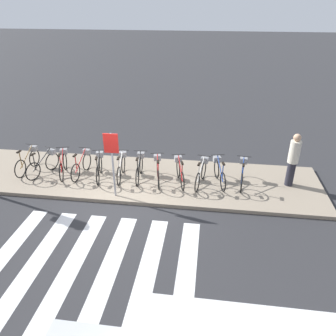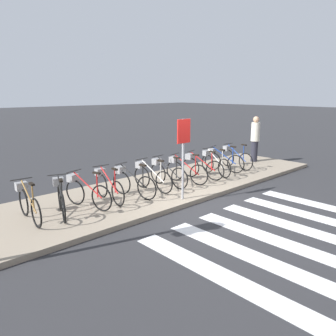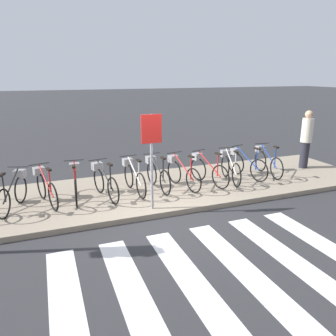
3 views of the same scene
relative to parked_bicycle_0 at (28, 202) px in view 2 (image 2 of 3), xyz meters
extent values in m
plane|color=#2D2D30|center=(3.72, -1.55, -0.54)|extent=(120.00, 120.00, 0.00)
cube|color=gray|center=(3.72, 0.00, -0.48)|extent=(12.77, 3.10, 0.12)
torus|color=black|center=(-0.04, -0.53, -0.10)|extent=(0.08, 0.64, 0.64)
torus|color=black|center=(0.02, 0.34, -0.10)|extent=(0.08, 0.64, 0.64)
cylinder|color=olive|center=(-0.01, -0.10, 0.16)|extent=(0.09, 0.89, 0.54)
cylinder|color=olive|center=(-0.03, -0.41, 0.19)|extent=(0.03, 0.03, 0.57)
cube|color=black|center=(-0.03, -0.41, 0.49)|extent=(0.08, 0.20, 0.04)
cylinder|color=#262626|center=(0.02, 0.34, 0.44)|extent=(0.46, 0.05, 0.02)
cube|color=gray|center=(0.03, 0.39, 0.26)|extent=(0.25, 0.22, 0.18)
torus|color=black|center=(0.49, -0.66, -0.10)|extent=(0.25, 0.61, 0.64)
torus|color=black|center=(0.79, 0.16, -0.10)|extent=(0.25, 0.61, 0.64)
cylinder|color=black|center=(0.64, -0.25, 0.16)|extent=(0.33, 0.85, 0.54)
cylinder|color=black|center=(0.54, -0.55, 0.19)|extent=(0.04, 0.04, 0.57)
cube|color=black|center=(0.54, -0.55, 0.49)|extent=(0.13, 0.21, 0.04)
cylinder|color=#262626|center=(0.79, 0.16, 0.44)|extent=(0.44, 0.18, 0.02)
cube|color=gray|center=(0.81, 0.21, 0.26)|extent=(0.29, 0.27, 0.18)
torus|color=black|center=(1.46, -0.60, -0.10)|extent=(0.20, 0.62, 0.64)
torus|color=black|center=(1.23, 0.24, -0.10)|extent=(0.20, 0.62, 0.64)
cylinder|color=red|center=(1.35, -0.18, 0.16)|extent=(0.27, 0.86, 0.54)
cylinder|color=red|center=(1.43, -0.48, 0.19)|extent=(0.04, 0.04, 0.57)
cube|color=black|center=(1.43, -0.48, 0.49)|extent=(0.12, 0.21, 0.04)
cylinder|color=#262626|center=(1.23, 0.24, 0.44)|extent=(0.45, 0.15, 0.02)
cube|color=gray|center=(1.22, 0.29, 0.26)|extent=(0.28, 0.26, 0.18)
torus|color=black|center=(1.94, -0.56, -0.10)|extent=(0.09, 0.64, 0.64)
torus|color=black|center=(2.02, 0.31, -0.10)|extent=(0.09, 0.64, 0.64)
cylinder|color=red|center=(1.98, -0.13, 0.16)|extent=(0.11, 0.89, 0.54)
cylinder|color=red|center=(1.95, -0.44, 0.19)|extent=(0.03, 0.03, 0.57)
cube|color=black|center=(1.95, -0.44, 0.49)|extent=(0.09, 0.21, 0.04)
cylinder|color=#262626|center=(2.02, 0.31, 0.44)|extent=(0.46, 0.07, 0.02)
cube|color=gray|center=(2.03, 0.36, 0.26)|extent=(0.26, 0.22, 0.18)
torus|color=black|center=(2.75, -0.68, -0.10)|extent=(0.17, 0.63, 0.64)
torus|color=black|center=(2.57, 0.17, -0.10)|extent=(0.17, 0.63, 0.64)
cylinder|color=black|center=(2.66, -0.25, 0.16)|extent=(0.22, 0.88, 0.54)
cylinder|color=black|center=(2.73, -0.56, 0.19)|extent=(0.04, 0.04, 0.57)
cube|color=black|center=(2.73, -0.56, 0.49)|extent=(0.11, 0.21, 0.04)
cylinder|color=#262626|center=(2.57, 0.17, 0.44)|extent=(0.45, 0.12, 0.02)
cube|color=gray|center=(2.56, 0.22, 0.26)|extent=(0.28, 0.25, 0.18)
torus|color=black|center=(3.44, -0.58, -0.10)|extent=(0.09, 0.64, 0.64)
torus|color=black|center=(3.36, 0.29, -0.10)|extent=(0.09, 0.64, 0.64)
cylinder|color=beige|center=(3.40, -0.15, 0.16)|extent=(0.11, 0.89, 0.54)
cylinder|color=beige|center=(3.43, -0.46, 0.19)|extent=(0.03, 0.03, 0.57)
cube|color=black|center=(3.43, -0.46, 0.49)|extent=(0.09, 0.21, 0.04)
cylinder|color=#262626|center=(3.36, 0.29, 0.44)|extent=(0.46, 0.06, 0.02)
cube|color=gray|center=(3.36, 0.34, 0.26)|extent=(0.26, 0.22, 0.18)
torus|color=black|center=(4.06, -0.56, -0.10)|extent=(0.08, 0.64, 0.64)
torus|color=black|center=(4.00, 0.31, -0.10)|extent=(0.08, 0.64, 0.64)
cylinder|color=black|center=(4.03, -0.13, 0.16)|extent=(0.09, 0.89, 0.54)
cylinder|color=black|center=(4.05, -0.44, 0.19)|extent=(0.03, 0.03, 0.57)
cube|color=black|center=(4.05, -0.44, 0.49)|extent=(0.08, 0.20, 0.04)
cylinder|color=#262626|center=(4.00, 0.31, 0.44)|extent=(0.46, 0.05, 0.02)
cube|color=gray|center=(3.99, 0.36, 0.26)|extent=(0.25, 0.22, 0.18)
torus|color=black|center=(4.77, -0.66, -0.10)|extent=(0.16, 0.63, 0.64)
torus|color=black|center=(4.60, 0.19, -0.10)|extent=(0.16, 0.63, 0.64)
cylinder|color=red|center=(4.68, -0.24, 0.16)|extent=(0.21, 0.88, 0.54)
cylinder|color=red|center=(4.75, -0.55, 0.19)|extent=(0.04, 0.04, 0.57)
cube|color=black|center=(4.75, -0.55, 0.49)|extent=(0.11, 0.21, 0.04)
cylinder|color=#262626|center=(4.60, 0.19, 0.44)|extent=(0.46, 0.11, 0.02)
cube|color=gray|center=(4.59, 0.24, 0.26)|extent=(0.27, 0.24, 0.18)
torus|color=black|center=(5.54, -0.65, -0.10)|extent=(0.20, 0.63, 0.64)
torus|color=black|center=(5.32, 0.19, -0.10)|extent=(0.20, 0.63, 0.64)
cylinder|color=red|center=(5.43, -0.23, 0.16)|extent=(0.26, 0.87, 0.54)
cylinder|color=red|center=(5.51, -0.54, 0.19)|extent=(0.04, 0.04, 0.57)
cube|color=black|center=(5.51, -0.54, 0.49)|extent=(0.12, 0.21, 0.04)
cylinder|color=#262626|center=(5.32, 0.19, 0.44)|extent=(0.45, 0.14, 0.02)
cube|color=gray|center=(5.30, 0.24, 0.26)|extent=(0.28, 0.26, 0.18)
torus|color=black|center=(6.02, -0.65, -0.10)|extent=(0.16, 0.63, 0.64)
torus|color=black|center=(6.18, 0.20, -0.10)|extent=(0.16, 0.63, 0.64)
cylinder|color=beige|center=(6.10, -0.22, 0.16)|extent=(0.20, 0.88, 0.54)
cylinder|color=beige|center=(6.04, -0.53, 0.19)|extent=(0.04, 0.04, 0.57)
cube|color=black|center=(6.04, -0.53, 0.49)|extent=(0.11, 0.21, 0.04)
cylinder|color=#262626|center=(6.18, 0.20, 0.44)|extent=(0.46, 0.11, 0.02)
cube|color=gray|center=(6.19, 0.25, 0.26)|extent=(0.27, 0.24, 0.18)
torus|color=black|center=(6.82, -0.52, -0.10)|extent=(0.18, 0.63, 0.64)
torus|color=black|center=(6.62, 0.33, -0.10)|extent=(0.18, 0.63, 0.64)
cylinder|color=navy|center=(6.72, -0.09, 0.16)|extent=(0.24, 0.87, 0.54)
cylinder|color=navy|center=(6.79, -0.40, 0.19)|extent=(0.04, 0.04, 0.57)
cube|color=black|center=(6.79, -0.40, 0.49)|extent=(0.11, 0.21, 0.04)
cylinder|color=#262626|center=(6.62, 0.33, 0.44)|extent=(0.45, 0.13, 0.02)
cube|color=gray|center=(6.61, 0.38, 0.26)|extent=(0.28, 0.25, 0.18)
torus|color=black|center=(7.40, -0.53, -0.10)|extent=(0.10, 0.64, 0.64)
torus|color=black|center=(7.48, 0.33, -0.10)|extent=(0.10, 0.64, 0.64)
cylinder|color=navy|center=(7.44, -0.10, 0.16)|extent=(0.12, 0.89, 0.54)
cylinder|color=navy|center=(7.41, -0.41, 0.19)|extent=(0.03, 0.03, 0.57)
cube|color=black|center=(7.41, -0.41, 0.49)|extent=(0.09, 0.21, 0.04)
cylinder|color=#262626|center=(7.48, 0.33, 0.44)|extent=(0.46, 0.07, 0.02)
cube|color=gray|center=(7.49, 0.38, 0.26)|extent=(0.26, 0.22, 0.18)
cylinder|color=#23232D|center=(9.00, 0.16, 0.00)|extent=(0.26, 0.26, 0.83)
cylinder|color=beige|center=(9.00, 0.16, 0.78)|extent=(0.34, 0.34, 0.74)
sphere|color=tan|center=(9.00, 0.16, 1.26)|extent=(0.24, 0.24, 0.24)
cylinder|color=#99999E|center=(3.49, -1.25, 0.62)|extent=(0.06, 0.06, 2.08)
cube|color=red|center=(3.49, -1.27, 1.36)|extent=(0.44, 0.03, 0.60)
camera|label=1|loc=(6.29, -9.67, 5.09)|focal=35.00mm
camera|label=2|loc=(-2.34, -6.98, 2.31)|focal=35.00mm
camera|label=3|loc=(1.42, -7.64, 2.46)|focal=35.00mm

